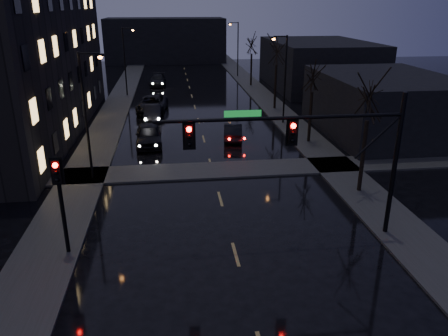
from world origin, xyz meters
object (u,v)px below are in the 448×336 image
object	(u,v)px
lead_car	(233,131)
oncoming_car_a	(149,135)
oncoming_car_b	(153,113)
oncoming_car_d	(158,80)
oncoming_car_c	(152,104)

from	to	relation	value
lead_car	oncoming_car_a	bearing A→B (deg)	13.44
oncoming_car_a	lead_car	distance (m)	6.90
oncoming_car_b	oncoming_car_d	world-z (taller)	oncoming_car_d
oncoming_car_a	lead_car	bearing A→B (deg)	3.36
oncoming_car_a	oncoming_car_d	world-z (taller)	oncoming_car_a
oncoming_car_b	oncoming_car_a	bearing A→B (deg)	-90.09
lead_car	oncoming_car_b	bearing A→B (deg)	-39.38
oncoming_car_d	lead_car	distance (m)	27.08
oncoming_car_d	lead_car	size ratio (longest dim) A/B	1.23
oncoming_car_b	lead_car	size ratio (longest dim) A/B	1.05
oncoming_car_a	oncoming_car_c	size ratio (longest dim) A/B	0.83
oncoming_car_b	lead_car	bearing A→B (deg)	-46.60
lead_car	oncoming_car_c	bearing A→B (deg)	-49.46
oncoming_car_b	oncoming_car_c	distance (m)	3.42
oncoming_car_c	lead_car	bearing A→B (deg)	-50.41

